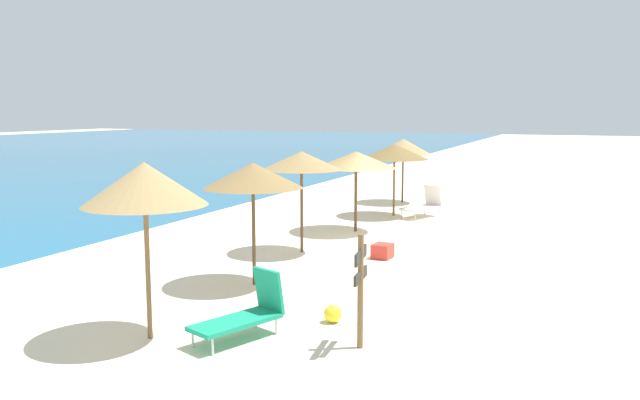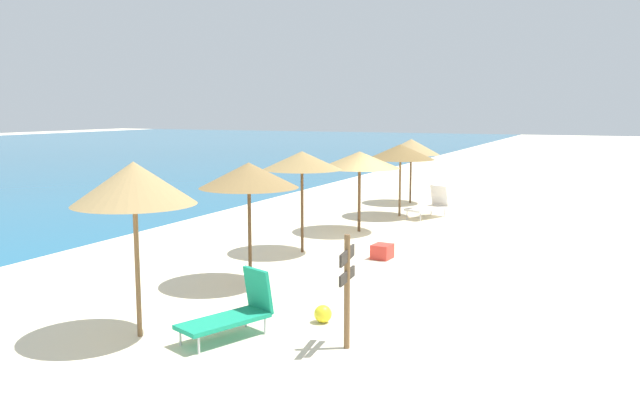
{
  "view_description": "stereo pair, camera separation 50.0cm",
  "coord_description": "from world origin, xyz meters",
  "px_view_note": "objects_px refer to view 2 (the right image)",
  "views": [
    {
      "loc": [
        -16.62,
        -4.79,
        3.55
      ],
      "look_at": [
        -2.16,
        1.28,
        1.37
      ],
      "focal_mm": 36.55,
      "sensor_mm": 36.0,
      "label": 1
    },
    {
      "loc": [
        -16.42,
        -5.25,
        3.55
      ],
      "look_at": [
        -2.16,
        1.28,
        1.37
      ],
      "focal_mm": 36.55,
      "sensor_mm": 36.0,
      "label": 2
    }
  ],
  "objects_px": {
    "beach_umbrella_3": "(360,160)",
    "lounge_chair_0": "(430,205)",
    "beach_umbrella_2": "(302,161)",
    "beach_umbrella_5": "(411,147)",
    "beach_umbrella_1": "(249,175)",
    "beach_ball": "(323,314)",
    "beach_umbrella_4": "(400,152)",
    "beach_umbrella_0": "(134,184)",
    "lounge_chair_1": "(234,312)",
    "cooler_box": "(382,251)",
    "wooden_signpost": "(347,281)"
  },
  "relations": [
    {
      "from": "beach_umbrella_1",
      "to": "cooler_box",
      "type": "relative_size",
      "value": 4.99
    },
    {
      "from": "beach_umbrella_0",
      "to": "lounge_chair_0",
      "type": "distance_m",
      "value": 13.3
    },
    {
      "from": "beach_umbrella_0",
      "to": "lounge_chair_1",
      "type": "bearing_deg",
      "value": -66.21
    },
    {
      "from": "wooden_signpost",
      "to": "beach_umbrella_3",
      "type": "bearing_deg",
      "value": 11.04
    },
    {
      "from": "beach_umbrella_1",
      "to": "beach_ball",
      "type": "distance_m",
      "value": 3.54
    },
    {
      "from": "beach_umbrella_2",
      "to": "beach_ball",
      "type": "xyz_separation_m",
      "value": [
        -4.76,
        -2.72,
        -2.15
      ]
    },
    {
      "from": "beach_umbrella_3",
      "to": "lounge_chair_0",
      "type": "height_order",
      "value": "beach_umbrella_3"
    },
    {
      "from": "beach_umbrella_5",
      "to": "beach_umbrella_1",
      "type": "bearing_deg",
      "value": -178.08
    },
    {
      "from": "beach_umbrella_0",
      "to": "lounge_chair_1",
      "type": "relative_size",
      "value": 1.71
    },
    {
      "from": "beach_umbrella_5",
      "to": "lounge_chair_0",
      "type": "distance_m",
      "value": 3.81
    },
    {
      "from": "beach_umbrella_3",
      "to": "beach_ball",
      "type": "xyz_separation_m",
      "value": [
        -7.96,
        -2.43,
        -1.95
      ]
    },
    {
      "from": "lounge_chair_1",
      "to": "wooden_signpost",
      "type": "xyz_separation_m",
      "value": [
        0.28,
        -1.8,
        0.63
      ]
    },
    {
      "from": "lounge_chair_1",
      "to": "wooden_signpost",
      "type": "distance_m",
      "value": 1.93
    },
    {
      "from": "beach_umbrella_3",
      "to": "beach_umbrella_4",
      "type": "distance_m",
      "value": 3.16
    },
    {
      "from": "beach_umbrella_0",
      "to": "beach_umbrella_3",
      "type": "bearing_deg",
      "value": 0.44
    },
    {
      "from": "lounge_chair_1",
      "to": "beach_ball",
      "type": "relative_size",
      "value": 5.39
    },
    {
      "from": "beach_umbrella_0",
      "to": "beach_ball",
      "type": "distance_m",
      "value": 3.75
    },
    {
      "from": "beach_umbrella_3",
      "to": "wooden_signpost",
      "type": "height_order",
      "value": "beach_umbrella_3"
    },
    {
      "from": "lounge_chair_0",
      "to": "lounge_chair_1",
      "type": "height_order",
      "value": "lounge_chair_0"
    },
    {
      "from": "beach_umbrella_1",
      "to": "beach_umbrella_2",
      "type": "xyz_separation_m",
      "value": [
        3.15,
        0.36,
        0.06
      ]
    },
    {
      "from": "beach_umbrella_0",
      "to": "beach_umbrella_3",
      "type": "relative_size",
      "value": 1.18
    },
    {
      "from": "beach_umbrella_3",
      "to": "beach_umbrella_5",
      "type": "xyz_separation_m",
      "value": [
        6.34,
        0.35,
        0.04
      ]
    },
    {
      "from": "beach_umbrella_3",
      "to": "lounge_chair_1",
      "type": "distance_m",
      "value": 9.43
    },
    {
      "from": "beach_umbrella_1",
      "to": "wooden_signpost",
      "type": "distance_m",
      "value": 4.24
    },
    {
      "from": "beach_umbrella_5",
      "to": "wooden_signpost",
      "type": "xyz_separation_m",
      "value": [
        -15.22,
        -3.6,
        -1.11
      ]
    },
    {
      "from": "beach_umbrella_3",
      "to": "cooler_box",
      "type": "xyz_separation_m",
      "value": [
        -3.05,
        -1.78,
        -1.93
      ]
    },
    {
      "from": "beach_umbrella_3",
      "to": "lounge_chair_1",
      "type": "height_order",
      "value": "beach_umbrella_3"
    },
    {
      "from": "wooden_signpost",
      "to": "beach_umbrella_4",
      "type": "bearing_deg",
      "value": 5.02
    },
    {
      "from": "beach_umbrella_0",
      "to": "cooler_box",
      "type": "height_order",
      "value": "beach_umbrella_0"
    },
    {
      "from": "lounge_chair_0",
      "to": "beach_ball",
      "type": "distance_m",
      "value": 11.36
    },
    {
      "from": "beach_umbrella_0",
      "to": "beach_umbrella_1",
      "type": "xyz_separation_m",
      "value": [
        3.42,
        0.0,
        -0.19
      ]
    },
    {
      "from": "beach_umbrella_4",
      "to": "cooler_box",
      "type": "bearing_deg",
      "value": -166.01
    },
    {
      "from": "beach_umbrella_5",
      "to": "lounge_chair_1",
      "type": "height_order",
      "value": "beach_umbrella_5"
    },
    {
      "from": "beach_umbrella_1",
      "to": "beach_umbrella_2",
      "type": "relative_size",
      "value": 0.99
    },
    {
      "from": "beach_umbrella_3",
      "to": "beach_umbrella_2",
      "type": "bearing_deg",
      "value": 174.89
    },
    {
      "from": "beach_umbrella_2",
      "to": "beach_umbrella_4",
      "type": "height_order",
      "value": "beach_umbrella_2"
    },
    {
      "from": "beach_umbrella_5",
      "to": "beach_umbrella_0",
      "type": "bearing_deg",
      "value": -178.48
    },
    {
      "from": "lounge_chair_1",
      "to": "beach_ball",
      "type": "distance_m",
      "value": 1.58
    },
    {
      "from": "beach_ball",
      "to": "wooden_signpost",
      "type": "bearing_deg",
      "value": -138.82
    },
    {
      "from": "beach_umbrella_1",
      "to": "beach_umbrella_5",
      "type": "bearing_deg",
      "value": 1.92
    },
    {
      "from": "beach_umbrella_3",
      "to": "lounge_chair_0",
      "type": "distance_m",
      "value": 3.93
    },
    {
      "from": "beach_umbrella_3",
      "to": "beach_ball",
      "type": "distance_m",
      "value": 8.55
    },
    {
      "from": "beach_umbrella_0",
      "to": "beach_umbrella_1",
      "type": "bearing_deg",
      "value": 0.06
    },
    {
      "from": "beach_umbrella_0",
      "to": "wooden_signpost",
      "type": "xyz_separation_m",
      "value": [
        0.88,
        -3.17,
        -1.39
      ]
    },
    {
      "from": "beach_umbrella_3",
      "to": "lounge_chair_1",
      "type": "relative_size",
      "value": 1.45
    },
    {
      "from": "beach_umbrella_5",
      "to": "wooden_signpost",
      "type": "distance_m",
      "value": 15.68
    },
    {
      "from": "beach_umbrella_1",
      "to": "lounge_chair_1",
      "type": "height_order",
      "value": "beach_umbrella_1"
    },
    {
      "from": "beach_umbrella_3",
      "to": "wooden_signpost",
      "type": "distance_m",
      "value": 9.52
    },
    {
      "from": "beach_umbrella_0",
      "to": "beach_umbrella_3",
      "type": "distance_m",
      "value": 9.77
    },
    {
      "from": "beach_umbrella_0",
      "to": "lounge_chair_1",
      "type": "distance_m",
      "value": 2.52
    }
  ]
}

